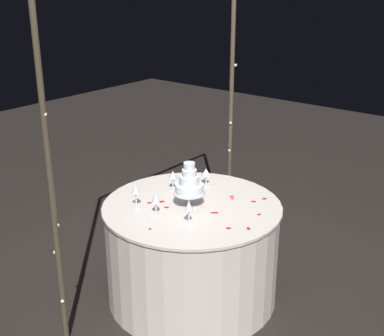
{
  "coord_description": "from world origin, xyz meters",
  "views": [
    {
      "loc": [
        -2.56,
        -2.06,
        2.25
      ],
      "look_at": [
        0.0,
        0.0,
        1.01
      ],
      "focal_mm": 48.46,
      "sensor_mm": 36.0,
      "label": 1
    }
  ],
  "objects": [
    {
      "name": "rose_petal_17",
      "position": [
        0.09,
        0.15,
        0.74
      ],
      "size": [
        0.03,
        0.02,
        0.0
      ],
      "primitive_type": "ellipsoid",
      "rotation": [
        0.0,
        0.0,
        3.31
      ],
      "color": "red",
      "rests_on": "main_table"
    },
    {
      "name": "wine_glass_0",
      "position": [
        0.12,
        0.27,
        0.85
      ],
      "size": [
        0.06,
        0.06,
        0.15
      ],
      "color": "silver",
      "rests_on": "main_table"
    },
    {
      "name": "rose_petal_1",
      "position": [
        0.26,
        -0.16,
        0.74
      ],
      "size": [
        0.02,
        0.03,
        0.0
      ],
      "primitive_type": "ellipsoid",
      "rotation": [
        0.0,
        0.0,
        1.73
      ],
      "color": "red",
      "rests_on": "main_table"
    },
    {
      "name": "rose_petal_4",
      "position": [
        0.27,
        0.2,
        0.74
      ],
      "size": [
        0.03,
        0.04,
        0.0
      ],
      "primitive_type": "ellipsoid",
      "rotation": [
        0.0,
        0.0,
        1.25
      ],
      "color": "red",
      "rests_on": "main_table"
    },
    {
      "name": "rose_petal_16",
      "position": [
        0.4,
        -0.34,
        0.74
      ],
      "size": [
        0.04,
        0.03,
        0.0
      ],
      "primitive_type": "ellipsoid",
      "rotation": [
        0.0,
        0.0,
        6.01
      ],
      "color": "red",
      "rests_on": "main_table"
    },
    {
      "name": "rose_petal_11",
      "position": [
        -0.17,
        0.25,
        0.74
      ],
      "size": [
        0.04,
        0.04,
        0.0
      ],
      "primitive_type": "ellipsoid",
      "rotation": [
        0.0,
        0.0,
        5.44
      ],
      "color": "red",
      "rests_on": "main_table"
    },
    {
      "name": "wine_glass_4",
      "position": [
        -0.27,
        0.09,
        0.85
      ],
      "size": [
        0.06,
        0.06,
        0.15
      ],
      "color": "silver",
      "rests_on": "main_table"
    },
    {
      "name": "rose_petal_10",
      "position": [
        0.14,
        0.11,
        0.74
      ],
      "size": [
        0.05,
        0.04,
        0.0
      ],
      "primitive_type": "ellipsoid",
      "rotation": [
        0.0,
        0.0,
        0.6
      ],
      "color": "red",
      "rests_on": "main_table"
    },
    {
      "name": "tiered_cake",
      "position": [
        -0.03,
        0.0,
        0.9
      ],
      "size": [
        0.22,
        0.22,
        0.32
      ],
      "color": "silver",
      "rests_on": "main_table"
    },
    {
      "name": "rose_petal_14",
      "position": [
        -0.0,
        -0.21,
        0.74
      ],
      "size": [
        0.03,
        0.04,
        0.0
      ],
      "primitive_type": "ellipsoid",
      "rotation": [
        0.0,
        0.0,
        5.0
      ],
      "color": "red",
      "rests_on": "main_table"
    },
    {
      "name": "rose_petal_9",
      "position": [
        0.16,
        -0.45,
        0.74
      ],
      "size": [
        0.03,
        0.02,
        0.0
      ],
      "primitive_type": "ellipsoid",
      "rotation": [
        0.0,
        0.0,
        3.08
      ],
      "color": "red",
      "rests_on": "main_table"
    },
    {
      "name": "wine_glass_1",
      "position": [
        -0.25,
        -0.17,
        0.86
      ],
      "size": [
        0.06,
        0.06,
        0.17
      ],
      "color": "silver",
      "rests_on": "main_table"
    },
    {
      "name": "wine_glass_2",
      "position": [
        -0.28,
        0.27,
        0.87
      ],
      "size": [
        0.06,
        0.06,
        0.17
      ],
      "color": "silver",
      "rests_on": "main_table"
    },
    {
      "name": "rose_petal_7",
      "position": [
        0.22,
        0.07,
        0.74
      ],
      "size": [
        0.03,
        0.04,
        0.0
      ],
      "primitive_type": "ellipsoid",
      "rotation": [
        0.0,
        0.0,
        4.61
      ],
      "color": "red",
      "rests_on": "main_table"
    },
    {
      "name": "rose_petal_12",
      "position": [
        -0.09,
        0.2,
        0.74
      ],
      "size": [
        0.04,
        0.04,
        0.0
      ],
      "primitive_type": "ellipsoid",
      "rotation": [
        0.0,
        0.0,
        5.58
      ],
      "color": "red",
      "rests_on": "main_table"
    },
    {
      "name": "decorative_arch",
      "position": [
        0.0,
        0.32,
        1.55
      ],
      "size": [
        1.88,
        0.06,
        2.45
      ],
      "color": "#473D2D",
      "rests_on": "ground"
    },
    {
      "name": "rose_petal_15",
      "position": [
        0.31,
        -0.31,
        0.74
      ],
      "size": [
        0.04,
        0.05,
        0.0
      ],
      "primitive_type": "ellipsoid",
      "rotation": [
        0.0,
        0.0,
        2.14
      ],
      "color": "red",
      "rests_on": "main_table"
    },
    {
      "name": "wine_glass_3",
      "position": [
        0.35,
        0.14,
        0.84
      ],
      "size": [
        0.07,
        0.07,
        0.13
      ],
      "color": "silver",
      "rests_on": "main_table"
    },
    {
      "name": "rose_petal_5",
      "position": [
        0.15,
        0.16,
        0.74
      ],
      "size": [
        0.03,
        0.03,
        0.0
      ],
      "primitive_type": "ellipsoid",
      "rotation": [
        0.0,
        0.0,
        0.62
      ],
      "color": "red",
      "rests_on": "main_table"
    },
    {
      "name": "rose_petal_3",
      "position": [
        -0.11,
        0.2,
        0.74
      ],
      "size": [
        0.03,
        0.03,
        0.0
      ],
      "primitive_type": "ellipsoid",
      "rotation": [
        0.0,
        0.0,
        2.09
      ],
      "color": "red",
      "rests_on": "main_table"
    },
    {
      "name": "rose_petal_0",
      "position": [
        -0.01,
        -0.19,
        0.74
      ],
      "size": [
        0.04,
        0.04,
        0.0
      ],
      "primitive_type": "ellipsoid",
      "rotation": [
        0.0,
        0.0,
        2.4
      ],
      "color": "red",
      "rests_on": "main_table"
    },
    {
      "name": "rose_petal_18",
      "position": [
        -0.06,
        -0.5,
        0.74
      ],
      "size": [
        0.04,
        0.04,
        0.0
      ],
      "primitive_type": "ellipsoid",
      "rotation": [
        0.0,
        0.0,
        0.81
      ],
      "color": "red",
      "rests_on": "main_table"
    },
    {
      "name": "ground_plane",
      "position": [
        0.0,
        0.0,
        0.0
      ],
      "size": [
        12.0,
        12.0,
        0.0
      ],
      "primitive_type": "plane",
      "color": "black"
    },
    {
      "name": "rose_petal_2",
      "position": [
        0.29,
        -0.14,
        0.74
      ],
      "size": [
        0.04,
        0.04,
        0.0
      ],
      "primitive_type": "ellipsoid",
      "rotation": [
        0.0,
        0.0,
        2.16
      ],
      "color": "red",
      "rests_on": "main_table"
    },
    {
      "name": "rose_petal_8",
      "position": [
        -0.45,
        -0.02,
        0.74
      ],
      "size": [
        0.02,
        0.03,
        0.0
      ],
      "primitive_type": "ellipsoid",
      "rotation": [
        0.0,
        0.0,
        1.41
      ],
      "color": "red",
      "rests_on": "main_table"
    },
    {
      "name": "rose_petal_6",
      "position": [
        -0.15,
        0.11,
        0.74
      ],
      "size": [
        0.04,
        0.04,
        0.0
      ],
      "primitive_type": "ellipsoid",
      "rotation": [
        0.0,
        0.0,
        5.28
      ],
      "color": "red",
      "rests_on": "main_table"
    },
    {
      "name": "rose_petal_13",
      "position": [
        -0.13,
        -0.4,
        0.74
      ],
      "size": [
        0.04,
        0.04,
        0.0
      ],
      "primitive_type": "ellipsoid",
      "rotation": [
        0.0,
        0.0,
        5.38
      ],
      "color": "red",
      "rests_on": "main_table"
    },
    {
      "name": "main_table",
      "position": [
        0.0,
        0.0,
        0.37
      ],
      "size": [
        1.25,
        1.25,
        0.74
      ],
      "color": "silver",
      "rests_on": "ground"
    }
  ]
}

